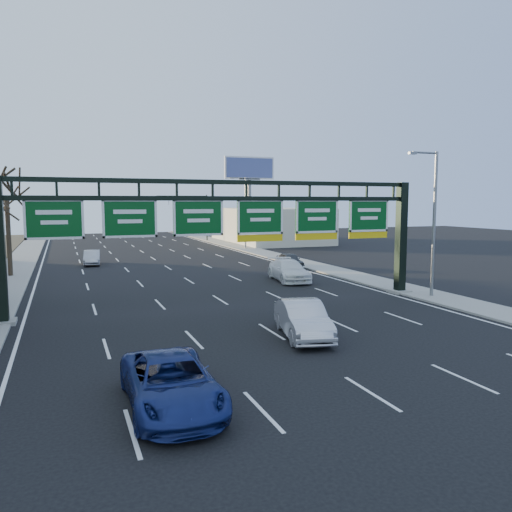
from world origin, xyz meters
name	(u,v)px	position (x,y,z in m)	size (l,w,h in m)	color
ground	(290,343)	(0.00, 0.00, 0.00)	(160.00, 160.00, 0.00)	black
sidewalk_left	(4,286)	(-12.80, 20.00, 0.06)	(3.00, 120.00, 0.12)	gray
sidewalk_right	(325,268)	(12.80, 20.00, 0.06)	(3.00, 120.00, 0.12)	gray
lane_markings	(183,277)	(0.00, 20.00, 0.01)	(21.60, 120.00, 0.01)	white
sign_gantry	(233,226)	(0.16, 8.00, 4.63)	(24.60, 1.20, 7.20)	black
building_right_distant	(269,225)	(20.00, 50.00, 2.50)	(12.00, 20.00, 5.00)	beige
tree_far	(6,182)	(-12.80, 25.00, 7.48)	(3.60, 3.60, 8.86)	#30251A
streetlight_near	(433,216)	(12.47, 6.00, 5.08)	(2.15, 0.22, 9.00)	slate
streetlight_far	(244,209)	(12.47, 40.00, 5.08)	(2.15, 0.22, 9.00)	slate
billboard_right	(249,179)	(15.00, 44.98, 9.06)	(7.00, 0.50, 12.00)	slate
traffic_signal_mast	(167,205)	(5.69, 55.00, 5.50)	(10.16, 0.54, 7.00)	black
car_blue_suv	(171,383)	(-6.04, -4.81, 0.75)	(2.49, 5.40, 1.50)	navy
car_silver_sedan	(303,319)	(0.93, 0.65, 0.81)	(1.71, 4.90, 1.61)	silver
car_white_wagon	(289,270)	(7.06, 15.25, 0.79)	(2.22, 5.45, 1.58)	white
car_grey_far	(290,260)	(10.27, 21.94, 0.68)	(1.61, 4.00, 1.36)	#3B3D40
car_silver_distant	(92,258)	(-6.30, 30.81, 0.68)	(1.44, 4.14, 1.36)	#AEAEB3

